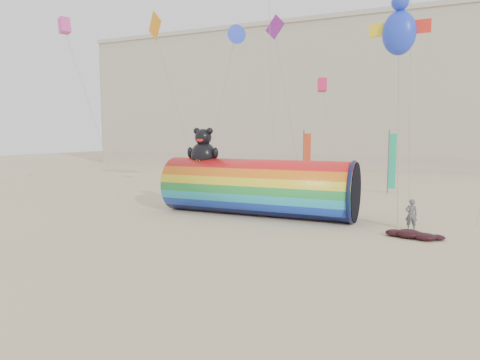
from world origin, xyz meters
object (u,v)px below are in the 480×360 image
at_px(kite_handler, 411,215).
at_px(fabric_bundle, 413,235).
at_px(hotel_building, 282,100).
at_px(windsock_assembly, 257,186).

distance_m(kite_handler, fabric_bundle, 1.86).
bearing_deg(hotel_building, windsock_assembly, -73.48).
xyz_separation_m(windsock_assembly, kite_handler, (8.63, -0.68, -0.97)).
distance_m(windsock_assembly, kite_handler, 8.71).
height_order(hotel_building, windsock_assembly, hotel_building).
bearing_deg(fabric_bundle, windsock_assembly, 164.66).
height_order(windsock_assembly, kite_handler, windsock_assembly).
relative_size(windsock_assembly, kite_handler, 7.24).
height_order(hotel_building, fabric_bundle, hotel_building).
xyz_separation_m(hotel_building, kite_handler, (20.96, -42.27, -9.51)).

